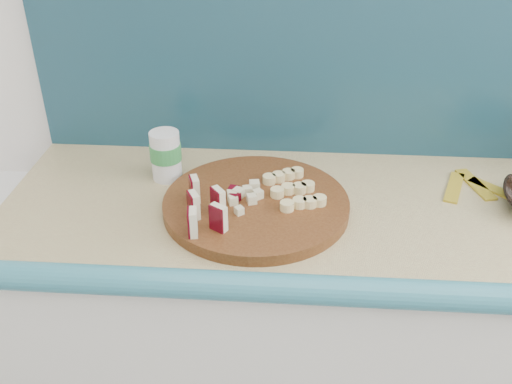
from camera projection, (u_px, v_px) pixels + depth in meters
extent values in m
cube|color=white|center=(426.00, 9.00, 1.39)|extent=(3.60, 0.04, 2.60)
cube|color=white|center=(435.00, 354.00, 1.57)|extent=(2.20, 0.60, 0.88)
cube|color=tan|center=(466.00, 217.00, 1.34)|extent=(2.20, 0.60, 0.03)
cube|color=teal|center=(505.00, 305.00, 1.08)|extent=(2.20, 0.06, 0.03)
cube|color=teal|center=(459.00, 67.00, 1.44)|extent=(2.20, 0.02, 0.50)
cylinder|color=#45220E|center=(256.00, 204.00, 1.33)|extent=(0.57, 0.57, 0.03)
cube|color=beige|center=(194.00, 222.00, 1.19)|extent=(0.03, 0.04, 0.06)
cube|color=#4A0510|center=(189.00, 223.00, 1.19)|extent=(0.02, 0.04, 0.06)
cube|color=beige|center=(194.00, 205.00, 1.25)|extent=(0.03, 0.04, 0.06)
cube|color=#4A0510|center=(190.00, 206.00, 1.24)|extent=(0.02, 0.04, 0.06)
cube|color=beige|center=(195.00, 189.00, 1.30)|extent=(0.03, 0.04, 0.06)
cube|color=#4A0510|center=(191.00, 190.00, 1.30)|extent=(0.02, 0.04, 0.06)
cube|color=beige|center=(219.00, 217.00, 1.20)|extent=(0.03, 0.04, 0.06)
cube|color=#4A0510|center=(215.00, 218.00, 1.20)|extent=(0.02, 0.04, 0.06)
cube|color=beige|center=(219.00, 200.00, 1.26)|extent=(0.03, 0.04, 0.06)
cube|color=#4A0510|center=(215.00, 201.00, 1.26)|extent=(0.02, 0.04, 0.06)
cube|color=#F7EEC5|center=(249.00, 197.00, 1.31)|extent=(0.02, 0.02, 0.02)
cube|color=#F7EEC5|center=(250.00, 194.00, 1.32)|extent=(0.02, 0.02, 0.02)
cube|color=#4A0510|center=(247.00, 191.00, 1.33)|extent=(0.02, 0.02, 0.02)
cube|color=#F7EEC5|center=(243.00, 195.00, 1.32)|extent=(0.02, 0.02, 0.02)
cube|color=#F7EEC5|center=(238.00, 195.00, 1.32)|extent=(0.02, 0.02, 0.02)
cube|color=#F7EEC5|center=(233.00, 198.00, 1.31)|extent=(0.02, 0.02, 0.02)
cube|color=#F7EEC5|center=(241.00, 199.00, 1.30)|extent=(0.02, 0.02, 0.02)
cube|color=#F7EEC5|center=(242.00, 202.00, 1.29)|extent=(0.02, 0.02, 0.02)
cube|color=#4A0510|center=(248.00, 204.00, 1.28)|extent=(0.02, 0.02, 0.02)
cube|color=#F7EEC5|center=(250.00, 200.00, 1.30)|extent=(0.02, 0.02, 0.02)
cube|color=#F7EEC5|center=(255.00, 199.00, 1.30)|extent=(0.02, 0.02, 0.02)
cylinder|color=beige|center=(288.00, 206.00, 1.28)|extent=(0.03, 0.03, 0.02)
cylinder|color=beige|center=(299.00, 204.00, 1.29)|extent=(0.03, 0.03, 0.02)
cylinder|color=beige|center=(309.00, 202.00, 1.30)|extent=(0.03, 0.03, 0.02)
cylinder|color=beige|center=(320.00, 200.00, 1.30)|extent=(0.03, 0.03, 0.02)
cylinder|color=beige|center=(278.00, 192.00, 1.33)|extent=(0.03, 0.03, 0.02)
cylinder|color=beige|center=(288.00, 190.00, 1.34)|extent=(0.03, 0.03, 0.02)
cylinder|color=beige|center=(298.00, 188.00, 1.35)|extent=(0.03, 0.03, 0.02)
cylinder|color=beige|center=(308.00, 186.00, 1.36)|extent=(0.03, 0.03, 0.02)
cylinder|color=beige|center=(268.00, 179.00, 1.39)|extent=(0.03, 0.03, 0.02)
cylinder|color=beige|center=(278.00, 177.00, 1.39)|extent=(0.03, 0.03, 0.02)
cylinder|color=beige|center=(288.00, 175.00, 1.40)|extent=(0.03, 0.03, 0.02)
cylinder|color=beige|center=(298.00, 173.00, 1.41)|extent=(0.03, 0.03, 0.02)
cylinder|color=silver|center=(166.00, 156.00, 1.43)|extent=(0.07, 0.07, 0.13)
cylinder|color=#348F45|center=(165.00, 152.00, 1.42)|extent=(0.08, 0.08, 0.04)
cube|color=gold|center=(454.00, 187.00, 1.42)|extent=(0.08, 0.15, 0.01)
cube|color=gold|center=(475.00, 184.00, 1.43)|extent=(0.07, 0.15, 0.01)
cube|color=gold|center=(498.00, 191.00, 1.40)|extent=(0.13, 0.13, 0.01)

